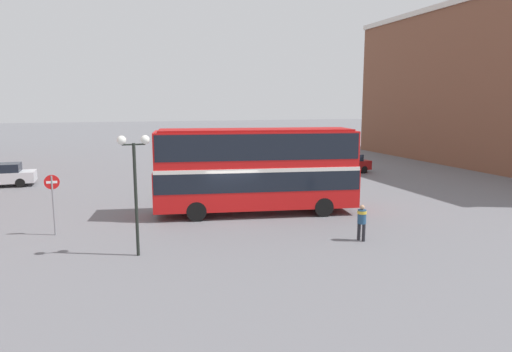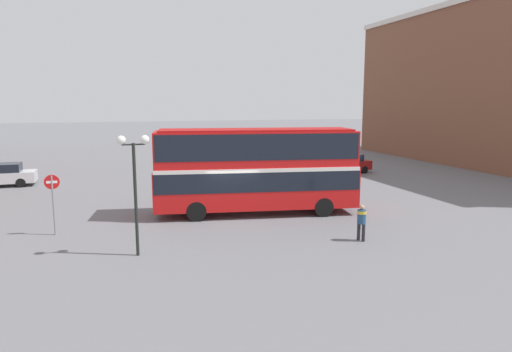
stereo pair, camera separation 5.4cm
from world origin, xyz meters
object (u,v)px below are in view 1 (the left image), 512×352
Objects in this scene: pedestrian_foreground at (362,219)px; street_lamp_twin_globe at (135,167)px; no_entry_sign at (53,195)px; double_decker_bus at (256,166)px; parked_car_kerb_far at (346,164)px.

street_lamp_twin_globe reaches higher than pedestrian_foreground.
street_lamp_twin_globe is 1.71× the size of no_entry_sign.
double_decker_bus is 8.09m from street_lamp_twin_globe.
parked_car_kerb_far is at bearing 53.48° from double_decker_bus.
no_entry_sign is at bearing -164.30° from double_decker_bus.
double_decker_bus is 6.89× the size of pedestrian_foreground.
pedestrian_foreground is 13.35m from no_entry_sign.
parked_car_kerb_far is 1.58× the size of no_entry_sign.
no_entry_sign reaches higher than pedestrian_foreground.
street_lamp_twin_globe reaches higher than double_decker_bus.
parked_car_kerb_far is (8.53, 16.89, -0.18)m from pedestrian_foreground.
pedestrian_foreground is at bearing -5.87° from street_lamp_twin_globe.
street_lamp_twin_globe reaches higher than no_entry_sign.
parked_car_kerb_far is at bearing -143.08° from pedestrian_foreground.
pedestrian_foreground is 0.34× the size of street_lamp_twin_globe.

